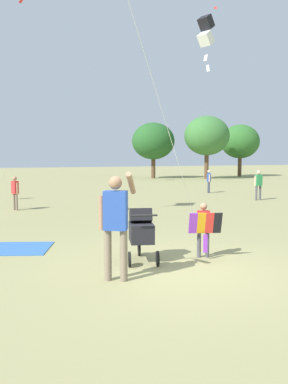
{
  "coord_description": "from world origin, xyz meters",
  "views": [
    {
      "loc": [
        -3.06,
        -6.41,
        2.05
      ],
      "look_at": [
        -0.11,
        1.15,
        1.3
      ],
      "focal_mm": 37.74,
      "sensor_mm": 36.0,
      "label": 1
    }
  ],
  "objects": [
    {
      "name": "ground_plane",
      "position": [
        0.0,
        0.0,
        0.0
      ],
      "size": [
        120.0,
        120.0,
        0.0
      ],
      "primitive_type": "plane",
      "color": "#938E5B"
    },
    {
      "name": "child_with_butterfly_kite",
      "position": [
        0.92,
        0.52,
        0.66
      ],
      "size": [
        0.66,
        0.45,
        1.1
      ],
      "color": "#4C4C51",
      "rests_on": "ground"
    },
    {
      "name": "person_adult_flyer",
      "position": [
        -1.15,
        -0.25,
        1.03
      ],
      "size": [
        0.68,
        0.49,
        1.79
      ],
      "color": "#7F705B",
      "rests_on": "ground"
    },
    {
      "name": "stroller",
      "position": [
        -0.32,
        0.76,
        0.61
      ],
      "size": [
        0.7,
        1.12,
        1.03
      ],
      "color": "black",
      "rests_on": "ground"
    },
    {
      "name": "kite_adult_black",
      "position": [
        1.52,
        1.61,
        4.73
      ],
      "size": [
        2.64,
        1.92,
        5.11
      ],
      "color": "black",
      "rests_on": "ground"
    },
    {
      "name": "person_red_shirt",
      "position": [
        8.36,
        8.63,
        0.79
      ],
      "size": [
        0.43,
        0.18,
        1.35
      ],
      "color": "#4C4C51",
      "rests_on": "ground"
    },
    {
      "name": "person_sitting_far",
      "position": [
        -2.12,
        9.14,
        0.74
      ],
      "size": [
        0.27,
        0.38,
        1.26
      ],
      "color": "#7F705B",
      "rests_on": "ground"
    },
    {
      "name": "person_couple_left",
      "position": [
        8.06,
        12.5,
        0.73
      ],
      "size": [
        0.24,
        0.38,
        1.24
      ],
      "color": "#33384C",
      "rests_on": "ground"
    },
    {
      "name": "picnic_blanket",
      "position": [
        -2.58,
        2.7,
        0.01
      ],
      "size": [
        1.89,
        1.71,
        0.02
      ],
      "primitive_type": "cube",
      "rotation": [
        0.0,
        0.0,
        -0.33
      ],
      "color": "#3366B2",
      "rests_on": "ground"
    }
  ]
}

